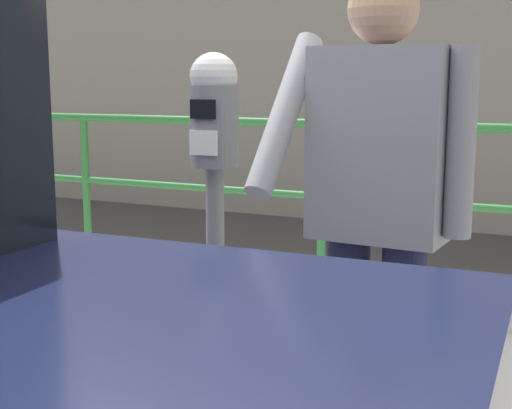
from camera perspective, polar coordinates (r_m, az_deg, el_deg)
The scene contains 5 objects.
sidewalk_curb at distance 3.98m, azimuth -1.11°, elevation -11.70°, with size 36.00×2.84×0.15m, color #ADA8A0.
parking_meter at distance 2.69m, azimuth -3.32°, elevation 3.62°, with size 0.18×0.19×1.49m.
pedestrian_at_meter at distance 2.44m, azimuth 9.60°, elevation 0.38°, with size 0.65×0.50×1.73m.
background_railing at distance 4.90m, azimuth 5.30°, elevation 2.96°, with size 24.06×0.06×1.13m.
backdrop_wall at distance 7.88m, azimuth 13.21°, elevation 12.22°, with size 32.00×0.50×3.80m, color gray.
Camera 1 is at (1.62, -1.91, 1.53)m, focal length 50.34 mm.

